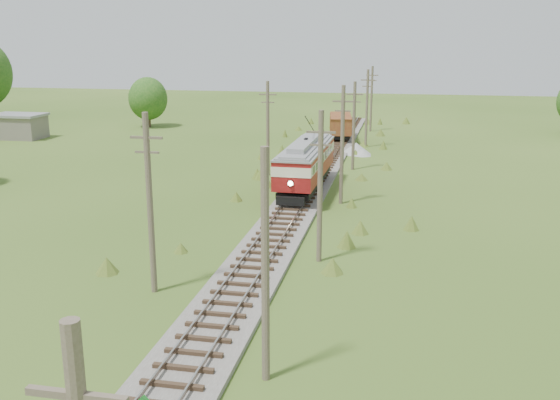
# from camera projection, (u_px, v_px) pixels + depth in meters

# --- Properties ---
(railbed_main) EXTENTS (3.60, 96.00, 0.57)m
(railbed_main) POSITION_uv_depth(u_px,v_px,m) (306.00, 190.00, 51.35)
(railbed_main) COLOR #605B54
(railbed_main) RESTS_ON ground
(streetcar) EXTENTS (3.18, 12.82, 5.83)m
(streetcar) POSITION_uv_depth(u_px,v_px,m) (306.00, 161.00, 50.57)
(streetcar) COLOR black
(streetcar) RESTS_ON ground
(gondola) EXTENTS (3.48, 8.05, 2.59)m
(gondola) POSITION_uv_depth(u_px,v_px,m) (340.00, 125.00, 76.66)
(gondola) COLOR black
(gondola) RESTS_ON ground
(gravel_pile) EXTENTS (3.41, 3.62, 1.24)m
(gravel_pile) POSITION_uv_depth(u_px,v_px,m) (357.00, 149.00, 68.09)
(gravel_pile) COLOR gray
(gravel_pile) RESTS_ON ground
(utility_pole_r_1) EXTENTS (0.30, 0.30, 8.80)m
(utility_pole_r_1) POSITION_uv_depth(u_px,v_px,m) (265.00, 268.00, 22.19)
(utility_pole_r_1) COLOR brown
(utility_pole_r_1) RESTS_ON ground
(utility_pole_r_2) EXTENTS (1.60, 0.30, 8.60)m
(utility_pole_r_2) POSITION_uv_depth(u_px,v_px,m) (320.00, 186.00, 34.48)
(utility_pole_r_2) COLOR brown
(utility_pole_r_2) RESTS_ON ground
(utility_pole_r_3) EXTENTS (1.60, 0.30, 9.00)m
(utility_pole_r_3) POSITION_uv_depth(u_px,v_px,m) (342.00, 144.00, 46.78)
(utility_pole_r_3) COLOR brown
(utility_pole_r_3) RESTS_ON ground
(utility_pole_r_4) EXTENTS (1.60, 0.30, 8.40)m
(utility_pole_r_4) POSITION_uv_depth(u_px,v_px,m) (354.00, 125.00, 59.23)
(utility_pole_r_4) COLOR brown
(utility_pole_r_4) RESTS_ON ground
(utility_pole_r_5) EXTENTS (1.60, 0.30, 8.90)m
(utility_pole_r_5) POSITION_uv_depth(u_px,v_px,m) (367.00, 108.00, 71.42)
(utility_pole_r_5) COLOR brown
(utility_pole_r_5) RESTS_ON ground
(utility_pole_r_6) EXTENTS (1.60, 0.30, 8.70)m
(utility_pole_r_6) POSITION_uv_depth(u_px,v_px,m) (371.00, 98.00, 83.82)
(utility_pole_r_6) COLOR brown
(utility_pole_r_6) RESTS_ON ground
(utility_pole_l_a) EXTENTS (1.60, 0.30, 9.00)m
(utility_pole_l_a) POSITION_uv_depth(u_px,v_px,m) (150.00, 203.00, 30.16)
(utility_pole_l_a) COLOR brown
(utility_pole_l_a) RESTS_ON ground
(utility_pole_l_b) EXTENTS (1.60, 0.30, 8.60)m
(utility_pole_l_b) POSITION_uv_depth(u_px,v_px,m) (268.00, 127.00, 56.83)
(utility_pole_l_b) COLOR brown
(utility_pole_l_b) RESTS_ON ground
(tree_mid_a) EXTENTS (5.46, 5.46, 7.03)m
(tree_mid_a) POSITION_uv_depth(u_px,v_px,m) (148.00, 99.00, 87.96)
(tree_mid_a) COLOR #38281C
(tree_mid_a) RESTS_ON ground
(shed) EXTENTS (6.40, 4.40, 3.10)m
(shed) POSITION_uv_depth(u_px,v_px,m) (19.00, 126.00, 78.52)
(shed) COLOR slate
(shed) RESTS_ON ground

